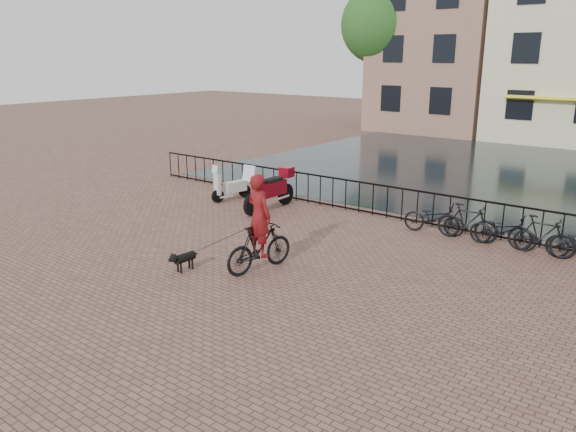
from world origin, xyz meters
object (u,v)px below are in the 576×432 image
Objects in this scene: motorcycle at (269,185)px; cyclist at (259,229)px; scooter at (231,181)px; dog at (185,260)px.

cyclist is at bearing -54.42° from motorcycle.
scooter is (-5.07, 4.43, -0.36)m from cyclist.
dog is at bearing 49.11° from cyclist.
cyclist is 1.91m from dog.
motorcycle is at bearing -42.21° from cyclist.
motorcycle reaches higher than scooter.
dog is 6.65m from scooter.
motorcycle reaches higher than dog.
scooter is at bearing 126.70° from dog.
motorcycle is at bearing 7.85° from scooter.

